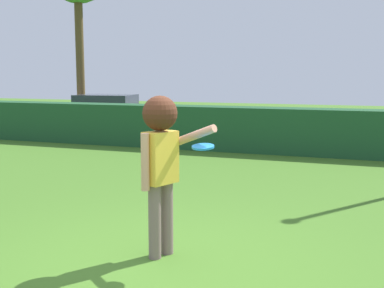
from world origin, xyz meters
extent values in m
plane|color=#437224|center=(0.00, 0.00, 0.00)|extent=(60.00, 60.00, 0.00)
cylinder|color=#7F6263|center=(-0.05, 0.35, 0.42)|extent=(0.14, 0.14, 0.84)
cylinder|color=#7F6263|center=(-0.12, 0.16, 0.42)|extent=(0.14, 0.14, 0.84)
cube|color=yellow|center=(-0.09, 0.26, 1.13)|extent=(0.34, 0.43, 0.58)
cylinder|color=tan|center=(0.25, 0.39, 1.37)|extent=(0.61, 0.29, 0.30)
cylinder|color=tan|center=(-0.17, 0.04, 1.11)|extent=(0.09, 0.09, 0.62)
sphere|color=tan|center=(-0.09, 0.26, 1.59)|extent=(0.22, 0.22, 0.22)
sphere|color=#472416|center=(-0.09, 0.26, 1.62)|extent=(0.39, 0.39, 0.39)
cylinder|color=#268CE5|center=(0.42, 0.24, 1.28)|extent=(0.24, 0.24, 0.05)
cube|color=#1E4C2A|center=(0.00, 8.21, 0.59)|extent=(25.03, 0.90, 1.18)
cube|color=white|center=(-7.92, 12.52, 0.57)|extent=(4.39, 2.24, 0.55)
cube|color=#2D333D|center=(-7.92, 12.52, 1.05)|extent=(2.39, 1.84, 0.40)
cylinder|color=black|center=(-6.58, 13.56, 0.30)|extent=(0.61, 0.18, 0.60)
cylinder|color=black|center=(-6.35, 11.88, 0.30)|extent=(0.61, 0.18, 0.60)
cylinder|color=black|center=(-9.49, 13.17, 0.30)|extent=(0.61, 0.18, 0.60)
cylinder|color=black|center=(-9.26, 11.49, 0.30)|extent=(0.61, 0.18, 0.60)
cylinder|color=brown|center=(-9.50, 13.22, 2.73)|extent=(0.34, 0.34, 5.47)
camera|label=1|loc=(2.14, -4.70, 2.04)|focal=46.64mm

